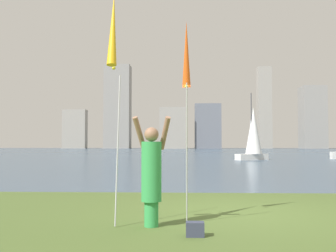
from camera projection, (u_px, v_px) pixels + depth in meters
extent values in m
cube|color=#384C60|center=(191.00, 152.00, 69.57)|extent=(120.00, 116.72, 0.12)
cube|color=#232D14|center=(223.00, 194.00, 11.31)|extent=(120.00, 0.70, 0.02)
cylinder|color=green|center=(151.00, 214.00, 6.72)|extent=(0.24, 0.24, 0.42)
cylinder|color=green|center=(151.00, 171.00, 6.76)|extent=(0.34, 0.34, 1.01)
sphere|color=#936B51|center=(151.00, 134.00, 6.78)|extent=(0.24, 0.24, 0.24)
cylinder|color=#936B51|center=(140.00, 133.00, 6.93)|extent=(0.25, 0.39, 0.58)
cylinder|color=#936B51|center=(165.00, 133.00, 6.92)|extent=(0.25, 0.39, 0.58)
cylinder|color=#B2B2B7|center=(118.00, 148.00, 6.93)|extent=(0.02, 0.45, 2.62)
cone|color=yellow|center=(113.00, 29.00, 6.49)|extent=(0.16, 0.36, 1.26)
sphere|color=yellow|center=(114.00, 68.00, 6.56)|extent=(0.06, 0.06, 0.06)
cylinder|color=#B2B2B7|center=(187.00, 154.00, 6.87)|extent=(0.02, 0.39, 2.42)
cone|color=#F25919|center=(186.00, 55.00, 7.41)|extent=(0.16, 0.34, 1.23)
sphere|color=yellow|center=(187.00, 86.00, 7.29)|extent=(0.06, 0.06, 0.06)
cube|color=#33384C|center=(195.00, 229.00, 6.01)|extent=(0.28, 0.19, 0.22)
cube|color=silver|center=(252.00, 157.00, 34.05)|extent=(2.95, 2.06, 0.52)
cylinder|color=#47474C|center=(251.00, 123.00, 34.18)|extent=(0.08, 0.08, 5.24)
cone|color=white|center=(253.00, 131.00, 34.23)|extent=(1.88, 1.88, 4.00)
cube|color=maroon|center=(251.00, 153.00, 47.04)|extent=(1.02, 2.91, 0.64)
cylinder|color=silver|center=(251.00, 135.00, 47.13)|extent=(0.09, 0.09, 3.50)
cube|color=gray|center=(75.00, 129.00, 116.77)|extent=(6.78, 3.25, 11.34)
cube|color=gray|center=(118.00, 107.00, 115.91)|extent=(7.35, 5.60, 24.19)
cube|color=gray|center=(173.00, 128.00, 111.42)|extent=(7.13, 7.97, 11.32)
cube|color=slate|center=(208.00, 126.00, 111.81)|extent=(7.29, 3.92, 12.57)
cube|color=gray|center=(264.00, 108.00, 113.01)|extent=(3.75, 3.69, 23.13)
cube|color=gray|center=(313.00, 117.00, 110.67)|extent=(6.37, 6.15, 17.31)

